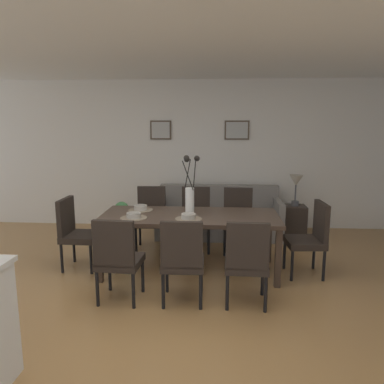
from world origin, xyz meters
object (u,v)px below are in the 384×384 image
Objects in this scene: sofa at (219,218)px; dining_chair_far_right at (196,215)px; bowl_near_left at (134,215)px; framed_picture_left at (161,130)px; table_lamp at (296,183)px; dining_chair_mid_left at (247,259)px; centerpiece_vase at (190,192)px; bowl_far_left at (188,216)px; dining_chair_head_west at (75,230)px; framed_picture_center at (237,130)px; dining_chair_head_east at (311,235)px; side_table at (294,221)px; potted_plant at (120,220)px; dining_table at (190,220)px; dining_chair_mid_right at (238,217)px; dining_chair_near_right at (151,215)px; dining_chair_far_left at (182,257)px; bowl_near_right at (141,207)px; dining_chair_near_left at (118,256)px.

dining_chair_far_right is at bearing -115.06° from sofa.
bowl_near_left is 2.51m from framed_picture_left.
dining_chair_mid_left is at bearing -111.37° from table_lamp.
bowl_far_left is at bearing -90.25° from centerpiece_vase.
framed_picture_center is at bearing 44.17° from dining_chair_head_west.
dining_chair_head_west is at bearing 179.06° from centerpiece_vase.
dining_chair_head_east reaches higher than sofa.
centerpiece_vase is at bearing -135.24° from side_table.
dining_chair_head_east is at bearing -21.69° from potted_plant.
dining_chair_mid_left is 1.00× the size of dining_chair_head_east.
potted_plant is (-2.78, -0.55, -0.52)m from table_lamp.
dining_chair_mid_left reaches higher than dining_table.
dining_chair_mid_right is 1.70m from bowl_near_left.
dining_chair_near_right and dining_chair_far_left have the same top height.
framed_picture_center is (0.64, 1.22, 1.22)m from dining_chair_far_right.
dining_chair_head_east is 5.41× the size of bowl_near_right.
bowl_far_left is 2.60m from framed_picture_center.
dining_chair_near_right and dining_chair_head_east have the same top height.
dining_chair_far_left is 1.00× the size of dining_chair_far_right.
table_lamp is at bearing 17.61° from dining_chair_near_right.
dining_chair_near_left is (-0.68, -0.89, -0.16)m from dining_table.
dining_chair_head_west is (-2.13, 0.91, 0.00)m from dining_chair_mid_left.
dining_chair_far_right reaches higher than bowl_near_right.
dining_chair_head_east is 3.27m from framed_picture_left.
dining_chair_mid_left is 1.25× the size of centerpiece_vase.
side_table is 0.78× the size of potted_plant.
centerpiece_vase is at bearing 89.26° from dining_chair_far_left.
dining_chair_far_right is at bearing 148.43° from dining_chair_head_east.
sofa reaches higher than dining_table.
dining_chair_head_east reaches higher than bowl_far_left.
dining_chair_mid_left is 1.73m from dining_chair_mid_right.
dining_chair_far_left is at bearing -123.23° from table_lamp.
sofa is at bearing 109.49° from dining_chair_mid_right.
side_table is 1.41× the size of framed_picture_left.
potted_plant is (-0.50, -1.07, -1.36)m from framed_picture_left.
dining_table is 1.50m from dining_chair_head_east.
bowl_far_left is at bearing -101.37° from sofa.
framed_picture_left and framed_picture_center have the same top height.
dining_chair_head_east is 5.41× the size of bowl_near_left.
centerpiece_vase reaches higher than dining_chair_mid_right.
dining_chair_far_left is 2.98m from side_table.
dining_chair_far_left is 1.85m from dining_chair_mid_right.
dining_chair_mid_left reaches higher than bowl_near_right.
dining_chair_head_west is at bearing -139.07° from sofa.
framed_picture_left is at bearing 68.63° from dining_chair_head_west.
framed_picture_left is (-1.31, 1.26, 1.22)m from dining_chair_mid_right.
dining_chair_near_left is 1.77m from dining_chair_near_right.
bowl_near_left and bowl_far_left have the same top height.
bowl_near_left is (-1.31, -1.06, 0.27)m from dining_chair_mid_right.
bowl_near_left is at bearing -121.88° from dining_chair_far_right.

